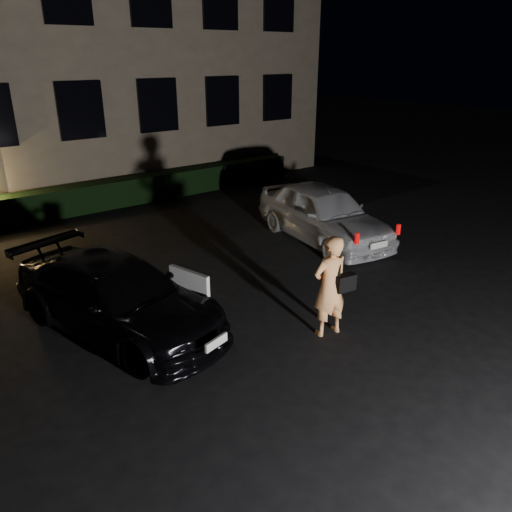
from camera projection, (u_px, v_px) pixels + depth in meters
ground at (341, 354)px, 8.22m from camera, size 80.00×80.00×0.00m
building at (27, 9)px, 16.92m from camera, size 20.00×8.11×12.00m
hedge at (97, 196)px, 15.74m from camera, size 15.00×0.70×0.85m
sedan at (118, 296)px, 8.76m from camera, size 2.91×4.75×1.29m
hatch at (323, 213)px, 13.00m from camera, size 2.37×4.55×1.48m
man at (330, 286)px, 8.51m from camera, size 0.76×0.53×1.83m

